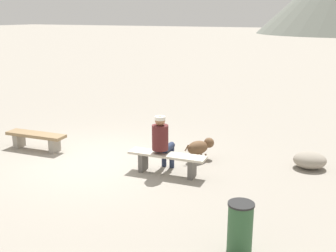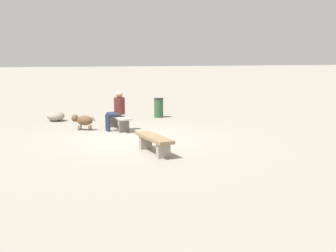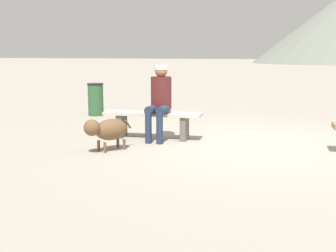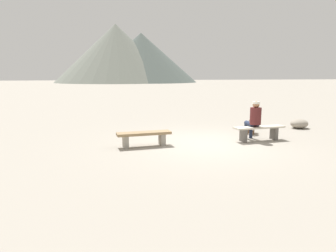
{
  "view_description": "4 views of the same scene",
  "coord_description": "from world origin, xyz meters",
  "px_view_note": "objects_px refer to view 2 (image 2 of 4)",
  "views": [
    {
      "loc": [
        5.59,
        -7.4,
        3.37
      ],
      "look_at": [
        0.87,
        1.95,
        0.51
      ],
      "focal_mm": 43.58,
      "sensor_mm": 36.0,
      "label": 1
    },
    {
      "loc": [
        -11.82,
        3.25,
        2.38
      ],
      "look_at": [
        -1.35,
        -0.58,
        0.57
      ],
      "focal_mm": 44.99,
      "sensor_mm": 36.0,
      "label": 2
    },
    {
      "loc": [
        -0.86,
        6.99,
        1.49
      ],
      "look_at": [
        1.31,
        0.67,
        0.35
      ],
      "focal_mm": 45.99,
      "sensor_mm": 36.0,
      "label": 3
    },
    {
      "loc": [
        -3.09,
        -8.83,
        2.14
      ],
      "look_at": [
        -1.11,
        0.57,
        0.5
      ],
      "focal_mm": 32.43,
      "sensor_mm": 36.0,
      "label": 4
    }
  ],
  "objects_px": {
    "seated_person": "(117,108)",
    "trash_bin": "(159,108)",
    "bench_left": "(154,141)",
    "boulder": "(56,116)",
    "dog": "(83,120)",
    "bench_right": "(118,120)"
  },
  "relations": [
    {
      "from": "seated_person",
      "to": "trash_bin",
      "type": "xyz_separation_m",
      "value": [
        2.48,
        -2.29,
        -0.37
      ]
    },
    {
      "from": "bench_left",
      "to": "trash_bin",
      "type": "height_order",
      "value": "trash_bin"
    },
    {
      "from": "trash_bin",
      "to": "boulder",
      "type": "bearing_deg",
      "value": 84.1
    },
    {
      "from": "bench_left",
      "to": "dog",
      "type": "relative_size",
      "value": 2.23
    },
    {
      "from": "bench_left",
      "to": "seated_person",
      "type": "bearing_deg",
      "value": -3.85
    },
    {
      "from": "boulder",
      "to": "bench_right",
      "type": "bearing_deg",
      "value": -146.84
    },
    {
      "from": "dog",
      "to": "trash_bin",
      "type": "height_order",
      "value": "trash_bin"
    },
    {
      "from": "seated_person",
      "to": "boulder",
      "type": "xyz_separation_m",
      "value": [
        2.89,
        1.72,
        -0.57
      ]
    },
    {
      "from": "bench_left",
      "to": "trash_bin",
      "type": "distance_m",
      "value": 6.47
    },
    {
      "from": "bench_right",
      "to": "boulder",
      "type": "xyz_separation_m",
      "value": [
        2.73,
        1.78,
        -0.15
      ]
    },
    {
      "from": "bench_left",
      "to": "seated_person",
      "type": "relative_size",
      "value": 1.28
    },
    {
      "from": "bench_right",
      "to": "boulder",
      "type": "distance_m",
      "value": 3.26
    },
    {
      "from": "seated_person",
      "to": "boulder",
      "type": "bearing_deg",
      "value": 28.11
    },
    {
      "from": "bench_right",
      "to": "bench_left",
      "type": "bearing_deg",
      "value": 175.11
    },
    {
      "from": "bench_right",
      "to": "trash_bin",
      "type": "height_order",
      "value": "trash_bin"
    },
    {
      "from": "bench_left",
      "to": "seated_person",
      "type": "xyz_separation_m",
      "value": [
        3.61,
        0.08,
        0.45
      ]
    },
    {
      "from": "bench_right",
      "to": "trash_bin",
      "type": "bearing_deg",
      "value": -49.0
    },
    {
      "from": "bench_left",
      "to": "dog",
      "type": "bearing_deg",
      "value": 10.56
    },
    {
      "from": "bench_right",
      "to": "seated_person",
      "type": "distance_m",
      "value": 0.46
    },
    {
      "from": "bench_left",
      "to": "seated_person",
      "type": "height_order",
      "value": "seated_person"
    },
    {
      "from": "dog",
      "to": "trash_bin",
      "type": "distance_m",
      "value": 3.91
    },
    {
      "from": "trash_bin",
      "to": "boulder",
      "type": "distance_m",
      "value": 4.03
    }
  ]
}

